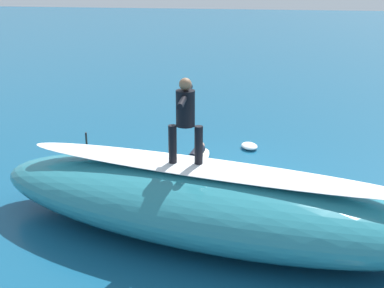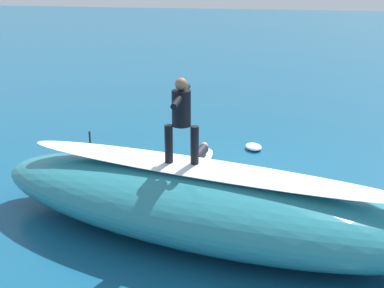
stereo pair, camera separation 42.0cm
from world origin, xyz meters
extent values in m
plane|color=#145175|center=(0.00, 0.00, 0.00)|extent=(120.00, 120.00, 0.00)
ellipsoid|color=teal|center=(0.02, 2.51, 0.68)|extent=(9.42, 4.48, 1.36)
ellipsoid|color=white|center=(0.02, 2.51, 1.40)|extent=(7.74, 2.43, 0.08)
ellipsoid|color=silver|center=(0.43, 2.43, 1.40)|extent=(1.94, 0.58, 0.08)
cylinder|color=black|center=(0.67, 2.45, 1.81)|extent=(0.16, 0.16, 0.74)
cylinder|color=black|center=(0.18, 2.42, 1.81)|extent=(0.16, 0.16, 0.74)
cylinder|color=black|center=(0.43, 2.43, 2.52)|extent=(0.37, 0.37, 0.67)
sphere|color=#936B4C|center=(0.43, 2.43, 2.97)|extent=(0.23, 0.23, 0.23)
cylinder|color=black|center=(0.40, 2.91, 2.75)|extent=(0.14, 0.61, 0.11)
cylinder|color=black|center=(0.46, 1.95, 2.75)|extent=(0.14, 0.61, 0.11)
ellipsoid|color=#EAE5C6|center=(0.82, -1.30, 0.04)|extent=(0.75, 1.97, 0.08)
cylinder|color=black|center=(0.82, -1.30, 0.23)|extent=(0.37, 0.84, 0.29)
sphere|color=tan|center=(0.78, -1.79, 0.29)|extent=(0.20, 0.20, 0.20)
cylinder|color=black|center=(0.82, -0.55, 0.15)|extent=(0.20, 0.69, 0.13)
cylinder|color=black|center=(0.98, -0.56, 0.15)|extent=(0.20, 0.69, 0.13)
sphere|color=yellow|center=(3.69, -0.66, 0.26)|extent=(0.52, 0.52, 0.52)
cylinder|color=#262626|center=(3.69, -0.66, 0.70)|extent=(0.05, 0.05, 0.36)
ellipsoid|color=white|center=(-0.54, -2.57, 0.08)|extent=(0.67, 0.73, 0.16)
camera|label=1|loc=(-1.15, 10.91, 4.87)|focal=45.58mm
camera|label=2|loc=(-1.57, 10.83, 4.87)|focal=45.58mm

